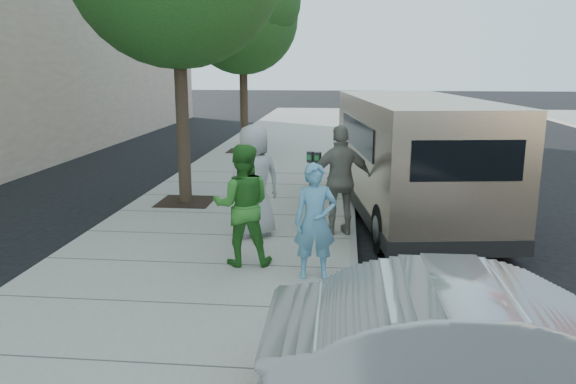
# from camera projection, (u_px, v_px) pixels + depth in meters

# --- Properties ---
(ground) EXTENTS (120.00, 120.00, 0.00)m
(ground) POSITION_uv_depth(u_px,v_px,m) (273.00, 244.00, 10.19)
(ground) COLOR black
(ground) RESTS_ON ground
(sidewalk) EXTENTS (5.00, 60.00, 0.15)m
(sidewalk) POSITION_uv_depth(u_px,v_px,m) (219.00, 239.00, 10.27)
(sidewalk) COLOR gray
(sidewalk) RESTS_ON ground
(curb_face) EXTENTS (0.12, 60.00, 0.16)m
(curb_face) POSITION_uv_depth(u_px,v_px,m) (353.00, 243.00, 10.03)
(curb_face) COLOR gray
(curb_face) RESTS_ON ground
(tree_far) EXTENTS (3.92, 3.80, 6.49)m
(tree_far) POSITION_uv_depth(u_px,v_px,m) (244.00, 13.00, 19.01)
(tree_far) COLOR black
(tree_far) RESTS_ON sidewalk
(parking_meter) EXTENTS (0.30, 0.20, 1.36)m
(parking_meter) POSITION_uv_depth(u_px,v_px,m) (314.00, 171.00, 11.08)
(parking_meter) COLOR gray
(parking_meter) RESTS_ON sidewalk
(van) EXTENTS (3.13, 7.04, 2.53)m
(van) POSITION_uv_depth(u_px,v_px,m) (412.00, 156.00, 11.66)
(van) COLOR #CBAF92
(van) RESTS_ON ground
(sedan) EXTENTS (4.21, 1.53, 1.38)m
(sedan) POSITION_uv_depth(u_px,v_px,m) (500.00, 357.00, 4.93)
(sedan) COLOR #AAADB1
(sedan) RESTS_ON ground
(person_officer) EXTENTS (0.66, 0.47, 1.69)m
(person_officer) POSITION_uv_depth(u_px,v_px,m) (315.00, 221.00, 8.05)
(person_officer) COLOR #5CA0C4
(person_officer) RESTS_ON sidewalk
(person_green_shirt) EXTENTS (1.00, 0.83, 1.88)m
(person_green_shirt) POSITION_uv_depth(u_px,v_px,m) (242.00, 205.00, 8.59)
(person_green_shirt) COLOR #307A28
(person_green_shirt) RESTS_ON sidewalk
(person_gray_shirt) EXTENTS (1.18, 1.07, 2.02)m
(person_gray_shirt) POSITION_uv_depth(u_px,v_px,m) (254.00, 181.00, 10.00)
(person_gray_shirt) COLOR #AAABAD
(person_gray_shirt) RESTS_ON sidewalk
(person_striped_polo) EXTENTS (1.25, 0.76, 1.99)m
(person_striped_polo) POSITION_uv_depth(u_px,v_px,m) (341.00, 180.00, 10.11)
(person_striped_polo) COLOR gray
(person_striped_polo) RESTS_ON sidewalk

